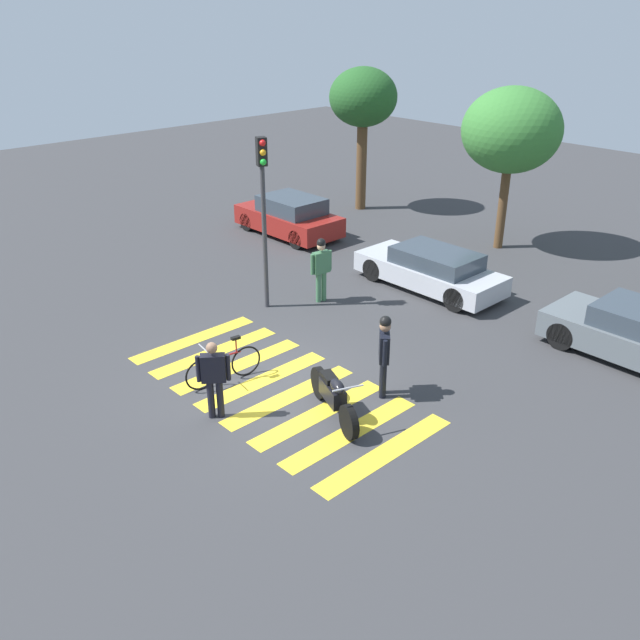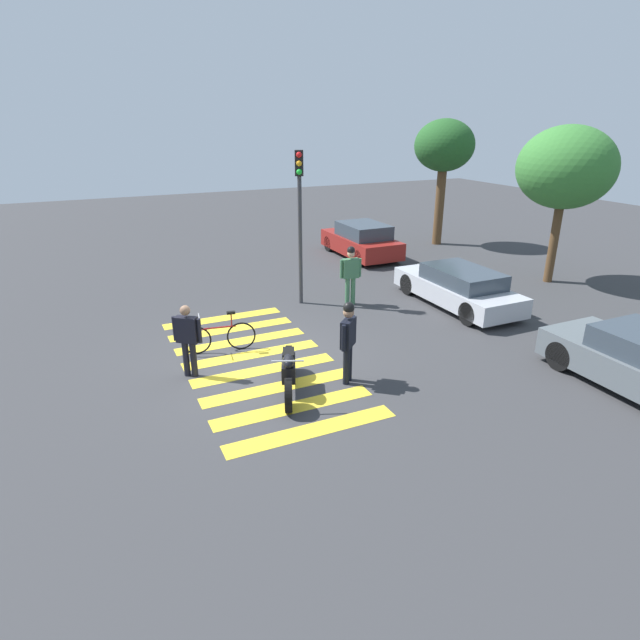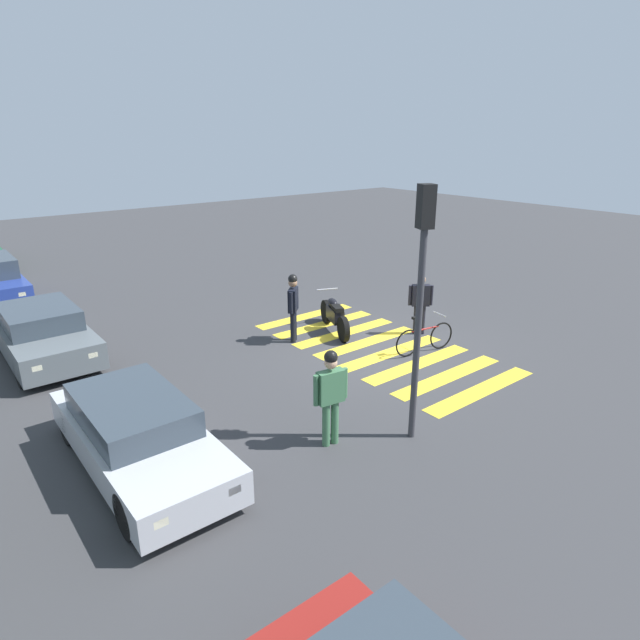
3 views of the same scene
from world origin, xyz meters
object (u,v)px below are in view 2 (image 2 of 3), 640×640
officer_on_foot (348,337)px  traffic_light_pole (300,205)px  police_motorcycle (289,371)px  leaning_bicycle (219,337)px  pedestrian_bystander (351,271)px  car_silver_sedan (458,287)px  officer_by_motorcycle (188,337)px  car_maroon_wagon (361,241)px

officer_on_foot → traffic_light_pole: bearing=168.2°
police_motorcycle → officer_on_foot: size_ratio=1.15×
leaning_bicycle → pedestrian_bystander: bearing=111.3°
traffic_light_pole → car_silver_sedan: bearing=62.4°
pedestrian_bystander → officer_on_foot: bearing=-28.5°
police_motorcycle → pedestrian_bystander: bearing=139.3°
officer_by_motorcycle → car_maroon_wagon: bearing=132.1°
officer_on_foot → car_silver_sedan: bearing=119.2°
traffic_light_pole → officer_on_foot: bearing=-11.8°
officer_on_foot → officer_by_motorcycle: officer_on_foot is taller
police_motorcycle → traffic_light_pole: traffic_light_pole is taller
police_motorcycle → traffic_light_pole: 6.13m
car_silver_sedan → officer_on_foot: bearing=-60.8°
police_motorcycle → car_silver_sedan: car_silver_sedan is taller
car_maroon_wagon → traffic_light_pole: bearing=-46.3°
officer_on_foot → car_silver_sedan: 6.11m
police_motorcycle → pedestrian_bystander: (-4.33, 3.73, 0.58)m
officer_by_motorcycle → police_motorcycle: bearing=47.5°
car_maroon_wagon → traffic_light_pole: (4.30, -4.50, 2.36)m
police_motorcycle → leaning_bicycle: 2.69m
police_motorcycle → traffic_light_pole: (-5.04, 2.39, 2.54)m
officer_on_foot → car_maroon_wagon: bearing=149.5°
officer_by_motorcycle → traffic_light_pole: (-3.47, 4.11, 2.07)m
car_maroon_wagon → car_silver_sedan: size_ratio=0.91×
car_maroon_wagon → pedestrian_bystander: bearing=-32.3°
officer_by_motorcycle → traffic_light_pole: bearing=130.2°
officer_by_motorcycle → car_silver_sedan: (-1.26, 8.33, -0.36)m
car_maroon_wagon → traffic_light_pole: 6.66m
police_motorcycle → traffic_light_pole: bearing=154.6°
police_motorcycle → leaning_bicycle: police_motorcycle is taller
leaning_bicycle → pedestrian_bystander: size_ratio=0.98×
police_motorcycle → officer_by_motorcycle: officer_by_motorcycle is taller
leaning_bicycle → car_silver_sedan: bearing=92.1°
pedestrian_bystander → traffic_light_pole: bearing=-118.1°
officer_by_motorcycle → pedestrian_bystander: size_ratio=0.92×
police_motorcycle → officer_by_motorcycle: 2.38m
leaning_bicycle → pedestrian_bystander: (-1.77, 4.53, 0.66)m
officer_on_foot → pedestrian_bystander: 5.08m
officer_by_motorcycle → traffic_light_pole: 5.76m
officer_on_foot → officer_by_motorcycle: size_ratio=1.11×
officer_on_foot → traffic_light_pole: traffic_light_pole is taller
officer_on_foot → car_maroon_wagon: (-9.48, 5.59, -0.41)m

